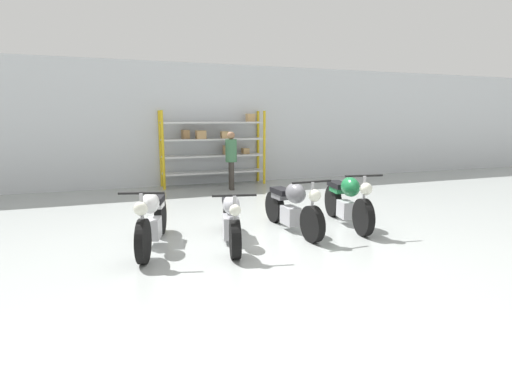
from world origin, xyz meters
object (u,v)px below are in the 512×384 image
(motorcycle_white, at_px, (152,219))
(motorcycle_grey, at_px, (292,206))
(motorcycle_silver, at_px, (231,219))
(shelving_rack, at_px, (215,146))
(motorcycle_green, at_px, (347,200))
(person_browsing, at_px, (231,156))

(motorcycle_white, relative_size, motorcycle_grey, 1.00)
(motorcycle_white, xyz_separation_m, motorcycle_silver, (1.21, -0.20, -0.06))
(shelving_rack, distance_m, motorcycle_silver, 5.88)
(motorcycle_grey, bearing_deg, motorcycle_green, 87.94)
(motorcycle_silver, bearing_deg, person_browsing, 175.33)
(motorcycle_silver, xyz_separation_m, person_browsing, (1.42, 4.75, 0.56))
(motorcycle_grey, height_order, person_browsing, person_browsing)
(motorcycle_white, relative_size, motorcycle_green, 0.99)
(person_browsing, bearing_deg, motorcycle_white, 66.41)
(motorcycle_silver, xyz_separation_m, motorcycle_green, (2.36, 0.29, 0.10))
(motorcycle_white, distance_m, motorcycle_green, 3.58)
(motorcycle_grey, relative_size, motorcycle_green, 0.99)
(motorcycle_grey, distance_m, person_browsing, 4.51)
(motorcycle_silver, height_order, motorcycle_grey, motorcycle_grey)
(shelving_rack, bearing_deg, motorcycle_green, -77.82)
(shelving_rack, xyz_separation_m, motorcycle_white, (-2.41, -5.49, -0.72))
(motorcycle_grey, height_order, motorcycle_green, motorcycle_green)
(motorcycle_silver, bearing_deg, motorcycle_green, 109.10)
(motorcycle_white, bearing_deg, motorcycle_grey, 107.82)
(motorcycle_silver, xyz_separation_m, motorcycle_grey, (1.22, 0.28, 0.06))
(motorcycle_grey, distance_m, motorcycle_green, 1.15)
(motorcycle_white, bearing_deg, shelving_rack, 172.44)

